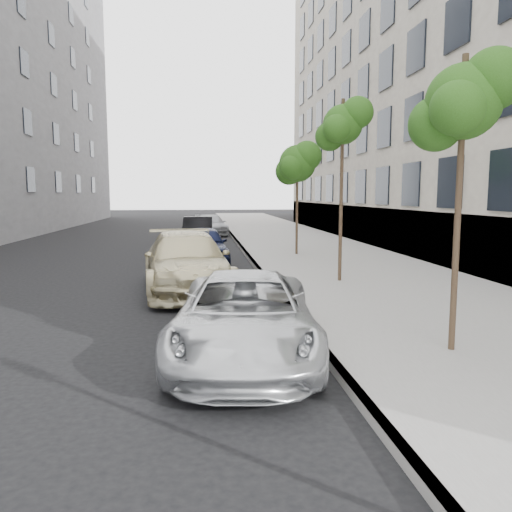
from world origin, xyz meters
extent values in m
plane|color=black|center=(0.00, 0.00, 0.00)|extent=(160.00, 160.00, 0.00)
cube|color=gray|center=(4.30, 24.00, 0.07)|extent=(6.40, 72.00, 0.14)
cube|color=#9E9B93|center=(1.18, 24.00, 0.07)|extent=(0.15, 72.00, 0.14)
cylinder|color=#38281C|center=(3.20, 1.50, 2.42)|extent=(0.10, 0.10, 4.57)
sphere|color=#275114|center=(3.20, 1.50, 4.01)|extent=(1.14, 1.14, 1.14)
sphere|color=#275114|center=(3.55, 1.30, 4.31)|extent=(0.92, 0.92, 0.92)
sphere|color=#275114|center=(2.90, 1.75, 3.71)|extent=(0.86, 0.86, 0.86)
cylinder|color=#38281C|center=(3.20, 8.00, 2.69)|extent=(0.10, 0.10, 5.11)
sphere|color=#275114|center=(3.20, 8.00, 4.55)|extent=(1.11, 1.11, 1.11)
sphere|color=#275114|center=(3.55, 7.80, 4.85)|extent=(0.89, 0.89, 0.89)
sphere|color=#275114|center=(2.90, 8.25, 4.25)|extent=(0.83, 0.83, 0.83)
cylinder|color=#38281C|center=(3.20, 14.50, 2.35)|extent=(0.10, 0.10, 4.42)
sphere|color=#275114|center=(3.20, 14.50, 3.86)|extent=(1.51, 1.51, 1.51)
sphere|color=#275114|center=(3.55, 14.30, 4.16)|extent=(1.21, 1.21, 1.21)
sphere|color=#275114|center=(2.90, 14.75, 3.56)|extent=(1.13, 1.13, 1.13)
imported|color=silver|center=(-0.10, 1.92, 0.67)|extent=(2.74, 5.03, 1.34)
imported|color=#C2B68A|center=(-1.18, 7.64, 0.79)|extent=(2.79, 5.64, 1.58)
imported|color=black|center=(-0.68, 13.04, 0.71)|extent=(1.99, 4.27, 1.41)
imported|color=black|center=(-0.91, 20.53, 0.71)|extent=(1.63, 4.38, 1.43)
imported|color=gray|center=(-0.10, 26.48, 0.64)|extent=(2.30, 4.62, 1.29)
camera|label=1|loc=(-0.80, -5.88, 2.62)|focal=35.00mm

